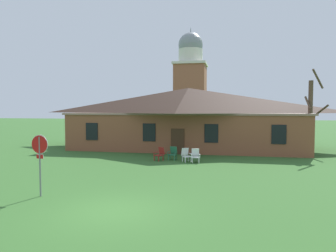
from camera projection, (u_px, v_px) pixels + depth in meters
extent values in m
plane|color=#336028|center=(113.00, 211.00, 11.21)|extent=(200.00, 200.00, 0.00)
cube|color=brown|center=(188.00, 131.00, 30.29)|extent=(20.65, 10.00, 3.20)
cube|color=#926D5E|center=(188.00, 113.00, 30.20)|extent=(21.07, 10.20, 0.16)
pyramid|color=black|center=(188.00, 100.00, 30.13)|extent=(21.48, 10.40, 2.39)
cube|color=black|center=(92.00, 131.00, 26.93)|extent=(1.10, 0.06, 1.50)
cube|color=black|center=(149.00, 132.00, 25.88)|extent=(1.10, 0.06, 1.50)
cube|color=black|center=(211.00, 133.00, 24.84)|extent=(1.10, 0.06, 1.50)
cube|color=black|center=(279.00, 134.00, 23.80)|extent=(1.10, 0.06, 1.50)
cube|color=#422819|center=(178.00, 141.00, 25.44)|extent=(1.10, 0.06, 2.10)
cube|color=#93563D|center=(190.00, 99.00, 49.57)|extent=(4.80, 4.80, 10.64)
cube|color=silver|center=(191.00, 64.00, 49.27)|extent=(5.18, 5.18, 0.36)
cylinder|color=silver|center=(191.00, 56.00, 49.20)|extent=(3.80, 3.80, 2.20)
sphere|color=gray|center=(191.00, 45.00, 49.10)|extent=(3.88, 3.88, 3.88)
cone|color=gray|center=(191.00, 30.00, 48.97)|extent=(0.24, 0.24, 1.00)
cylinder|color=slate|center=(40.00, 167.00, 13.10)|extent=(0.07, 0.07, 2.54)
cylinder|color=white|center=(40.00, 144.00, 13.06)|extent=(0.80, 0.08, 0.81)
cylinder|color=#B71414|center=(39.00, 144.00, 13.04)|extent=(0.76, 0.08, 0.76)
cube|color=#B71414|center=(40.00, 157.00, 13.08)|extent=(0.32, 0.05, 0.16)
cube|color=white|center=(40.00, 157.00, 13.09)|extent=(0.34, 0.04, 0.18)
cube|color=maroon|center=(159.00, 159.00, 21.94)|extent=(0.07, 0.07, 0.36)
cube|color=maroon|center=(154.00, 158.00, 22.25)|extent=(0.07, 0.07, 0.36)
cube|color=maroon|center=(163.00, 158.00, 22.26)|extent=(0.07, 0.07, 0.36)
cube|color=maroon|center=(159.00, 157.00, 22.57)|extent=(0.07, 0.07, 0.36)
cube|color=maroon|center=(159.00, 155.00, 22.25)|extent=(0.73, 0.73, 0.05)
cube|color=maroon|center=(162.00, 151.00, 22.46)|extent=(0.54, 0.43, 0.54)
cube|color=maroon|center=(161.00, 153.00, 22.02)|extent=(0.30, 0.43, 0.03)
cube|color=maroon|center=(160.00, 155.00, 21.91)|extent=(0.06, 0.06, 0.22)
cube|color=maroon|center=(156.00, 152.00, 22.42)|extent=(0.30, 0.43, 0.03)
cube|color=maroon|center=(154.00, 154.00, 22.31)|extent=(0.06, 0.06, 0.22)
cube|color=#28704C|center=(174.00, 158.00, 22.27)|extent=(0.06, 0.06, 0.36)
cube|color=#28704C|center=(168.00, 158.00, 22.42)|extent=(0.06, 0.06, 0.36)
cube|color=#28704C|center=(176.00, 157.00, 22.69)|extent=(0.06, 0.06, 0.36)
cube|color=#28704C|center=(170.00, 157.00, 22.83)|extent=(0.06, 0.06, 0.36)
cube|color=#28704C|center=(172.00, 155.00, 22.54)|extent=(0.60, 0.58, 0.05)
cube|color=#28704C|center=(174.00, 150.00, 22.82)|extent=(0.53, 0.25, 0.54)
cube|color=#28704C|center=(176.00, 152.00, 22.42)|extent=(0.12, 0.47, 0.03)
cube|color=#28704C|center=(175.00, 154.00, 22.27)|extent=(0.04, 0.04, 0.22)
cube|color=#28704C|center=(168.00, 152.00, 22.60)|extent=(0.12, 0.47, 0.03)
cube|color=#28704C|center=(168.00, 154.00, 22.46)|extent=(0.04, 0.04, 0.22)
cube|color=white|center=(191.00, 160.00, 21.58)|extent=(0.07, 0.07, 0.36)
cube|color=white|center=(185.00, 160.00, 21.41)|extent=(0.07, 0.07, 0.36)
cube|color=white|center=(188.00, 159.00, 21.99)|extent=(0.07, 0.07, 0.36)
cube|color=white|center=(182.00, 159.00, 21.82)|extent=(0.07, 0.07, 0.36)
cube|color=white|center=(187.00, 157.00, 21.69)|extent=(0.74, 0.73, 0.05)
cube|color=white|center=(185.00, 152.00, 21.96)|extent=(0.53, 0.45, 0.54)
cube|color=white|center=(191.00, 154.00, 21.77)|extent=(0.31, 0.42, 0.03)
cube|color=white|center=(192.00, 155.00, 21.63)|extent=(0.06, 0.06, 0.22)
cube|color=white|center=(183.00, 154.00, 21.55)|extent=(0.31, 0.42, 0.03)
cube|color=white|center=(184.00, 156.00, 21.41)|extent=(0.06, 0.06, 0.22)
cube|color=white|center=(199.00, 161.00, 21.17)|extent=(0.06, 0.06, 0.36)
cube|color=white|center=(192.00, 161.00, 21.19)|extent=(0.06, 0.06, 0.36)
cube|color=white|center=(199.00, 160.00, 21.62)|extent=(0.06, 0.06, 0.36)
cube|color=white|center=(192.00, 160.00, 21.63)|extent=(0.06, 0.06, 0.36)
cube|color=white|center=(196.00, 157.00, 21.39)|extent=(0.62, 0.60, 0.05)
cube|color=white|center=(195.00, 152.00, 21.69)|extent=(0.54, 0.27, 0.54)
cube|color=white|center=(200.00, 154.00, 21.35)|extent=(0.14, 0.47, 0.03)
cube|color=white|center=(200.00, 156.00, 21.19)|extent=(0.05, 0.05, 0.22)
cube|color=white|center=(191.00, 154.00, 21.37)|extent=(0.14, 0.47, 0.03)
cube|color=white|center=(191.00, 156.00, 21.22)|extent=(0.05, 0.05, 0.22)
cylinder|color=brown|center=(310.00, 117.00, 25.53)|extent=(0.36, 0.36, 6.05)
cylinder|color=brown|center=(318.00, 79.00, 24.82)|extent=(1.15, 0.99, 1.56)
cylinder|color=brown|center=(308.00, 102.00, 25.38)|extent=(0.48, 0.70, 1.05)
cylinder|color=brown|center=(319.00, 112.00, 25.84)|extent=(1.18, 1.71, 1.33)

